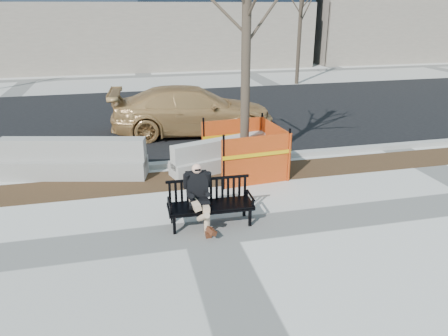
% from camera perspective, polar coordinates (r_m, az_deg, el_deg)
% --- Properties ---
extents(ground, '(120.00, 120.00, 0.00)m').
position_cam_1_polar(ground, '(7.90, -2.10, -8.52)').
color(ground, beige).
rests_on(ground, ground).
extents(mulch_strip, '(40.00, 1.20, 0.02)m').
position_cam_1_polar(mulch_strip, '(10.21, -5.00, -1.48)').
color(mulch_strip, '#47301C').
rests_on(mulch_strip, ground).
extents(asphalt_street, '(60.00, 10.40, 0.01)m').
position_cam_1_polar(asphalt_street, '(16.08, -8.39, 6.74)').
color(asphalt_street, black).
rests_on(asphalt_street, ground).
extents(curb, '(60.00, 0.25, 0.12)m').
position_cam_1_polar(curb, '(11.07, -5.76, 0.61)').
color(curb, '#9E9B93').
rests_on(curb, ground).
extents(bench, '(1.63, 0.61, 0.86)m').
position_cam_1_polar(bench, '(8.17, -1.77, -7.47)').
color(bench, black).
rests_on(bench, ground).
extents(seated_man, '(0.52, 0.85, 1.17)m').
position_cam_1_polar(seated_man, '(8.17, -3.36, -7.48)').
color(seated_man, black).
rests_on(seated_man, ground).
extents(tree_fence, '(2.74, 2.74, 6.31)m').
position_cam_1_polar(tree_fence, '(10.59, 2.65, -0.62)').
color(tree_fence, '#E6481A').
rests_on(tree_fence, ground).
extents(sedan, '(5.25, 2.49, 1.48)m').
position_cam_1_polar(sedan, '(13.93, -4.07, 4.68)').
color(sedan, '#B0834A').
rests_on(sedan, ground).
extents(jersey_barrier_left, '(3.45, 1.45, 0.97)m').
position_cam_1_polar(jersey_barrier_left, '(10.92, -18.98, -1.11)').
color(jersey_barrier_left, gray).
rests_on(jersey_barrier_left, ground).
extents(jersey_barrier_right, '(2.85, 1.37, 0.81)m').
position_cam_1_polar(jersey_barrier_right, '(10.85, 0.06, -0.05)').
color(jersey_barrier_right, '#A3A099').
rests_on(jersey_barrier_right, ground).
extents(far_tree_right, '(2.30, 2.30, 5.77)m').
position_cam_1_polar(far_tree_right, '(23.16, 9.59, 10.98)').
color(far_tree_right, '#3F3328').
rests_on(far_tree_right, ground).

